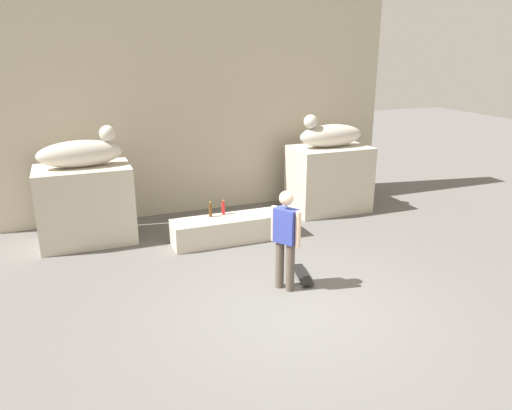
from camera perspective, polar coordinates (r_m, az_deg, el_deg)
The scene contains 11 objects.
ground_plane at distance 7.68m, azimuth 4.51°, elevation -11.59°, with size 40.00×40.00×0.00m, color #605E5B.
facade_wall at distance 11.74m, azimuth -6.74°, elevation 12.89°, with size 9.36×0.60×5.54m, color #BDB29B.
pedestal_left at distance 10.35m, azimuth -19.23°, elevation 0.04°, with size 1.82×1.16×1.55m, color beige.
pedestal_right at distance 11.84m, azimuth 8.51°, elevation 3.05°, with size 1.82×1.16×1.55m, color beige.
statue_reclining_left at distance 10.10m, azimuth -19.64°, elevation 5.81°, with size 1.63×0.66×0.78m.
statue_reclining_right at distance 11.59m, azimuth 8.60°, elevation 8.10°, with size 1.61×0.58×0.78m.
ledge_block at distance 10.00m, azimuth -2.60°, elevation -2.74°, with size 2.53×0.66×0.51m, color beige.
skater at distance 7.78m, azimuth 3.47°, elevation -3.65°, with size 0.36×0.47×1.67m.
skateboard at distance 8.50m, azimuth 5.43°, elevation -8.07°, with size 0.36×0.82×0.08m.
bottle_brown at distance 9.91m, azimuth -5.33°, elevation -0.63°, with size 0.06×0.06×0.32m.
bottle_red at distance 10.02m, azimuth -3.84°, elevation -0.40°, with size 0.07×0.07×0.31m.
Camera 1 is at (-2.97, -5.99, 3.78)m, focal length 34.29 mm.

